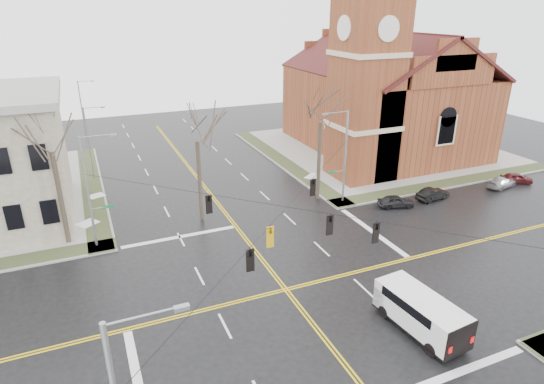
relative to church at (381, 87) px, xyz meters
name	(u,v)px	position (x,y,z in m)	size (l,w,h in m)	color
ground	(286,290)	(-24.76, -24.78, -8.43)	(120.00, 120.00, 0.00)	black
sidewalks	(286,289)	(-24.76, -24.78, -8.36)	(80.00, 80.00, 0.17)	gray
road_markings	(286,290)	(-24.76, -24.78, -8.43)	(100.00, 100.00, 0.01)	gold
church	(381,87)	(0.00, 0.00, 0.00)	(24.28, 27.48, 27.50)	brown
signal_pole_ne	(344,154)	(-13.44, -13.28, -3.48)	(2.75, 0.22, 9.00)	gray
signal_pole_nw	(90,189)	(-36.09, -13.28, -3.48)	(2.75, 0.22, 9.00)	gray
span_wires	(287,207)	(-24.76, -24.78, -2.23)	(23.02, 23.02, 0.03)	black
traffic_signals	(291,222)	(-24.76, -25.45, -2.98)	(8.21, 8.26, 1.30)	black
streetlight_north_a	(89,140)	(-35.42, 3.22, -3.97)	(2.30, 0.20, 8.00)	gray
streetlight_north_b	(82,106)	(-35.42, 23.22, -3.97)	(2.30, 0.20, 8.00)	gray
cargo_van	(418,309)	(-19.22, -31.43, -7.11)	(2.83, 6.10, 2.24)	white
parked_car_a	(396,201)	(-9.21, -16.37, -7.84)	(1.39, 3.47, 1.18)	black
parked_car_b	(433,194)	(-4.68, -16.34, -7.83)	(1.27, 3.64, 1.20)	black
parked_car_c	(502,182)	(4.43, -16.56, -7.88)	(1.56, 3.83, 1.11)	gray
parked_car_d	(517,178)	(6.99, -16.27, -7.87)	(1.34, 3.34, 1.14)	#4E1619
tree_nw_far	(50,145)	(-38.32, -11.85, -0.12)	(4.00, 4.00, 11.49)	#342D21
tree_nw_near	(197,136)	(-27.11, -11.65, -0.63)	(4.00, 4.00, 10.77)	#342D21
tree_ne	(321,117)	(-15.32, -11.86, -0.03)	(4.00, 4.00, 11.62)	#342D21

